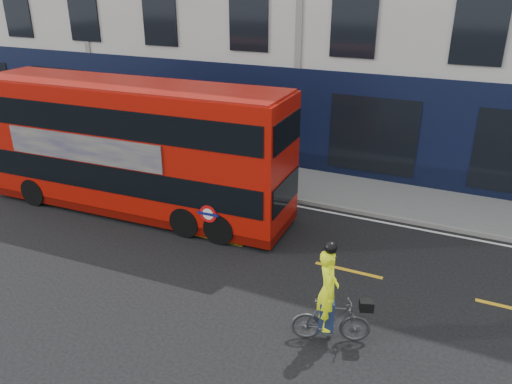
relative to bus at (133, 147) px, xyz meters
The scene contains 7 objects.
ground 4.59m from the bus, 34.54° to the right, with size 120.00×120.00×0.00m, color black.
pavement 5.76m from the bus, 51.49° to the left, with size 60.00×3.00×0.12m, color gray.
kerb 4.77m from the bus, 38.93° to the left, with size 60.00×0.12×0.13m, color gray.
road_edge_line 4.64m from the bus, 35.68° to the left, with size 58.00×0.10×0.01m, color silver.
lane_dashes 4.05m from the bus, 13.46° to the right, with size 58.00×0.12×0.01m, color gold, non-canonical shape.
bus is the anchor object (origin of this frame).
cyclist 8.60m from the bus, 25.49° to the right, with size 1.72×1.01×2.36m.
Camera 1 is at (6.53, -9.71, 7.06)m, focal length 35.00 mm.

